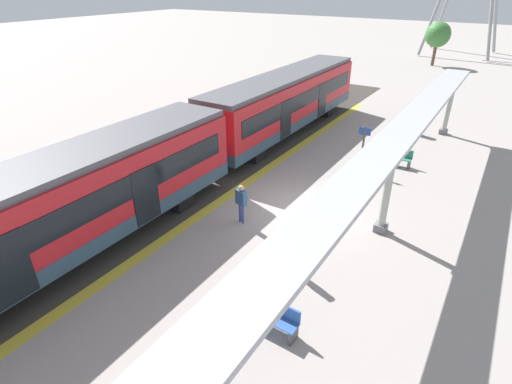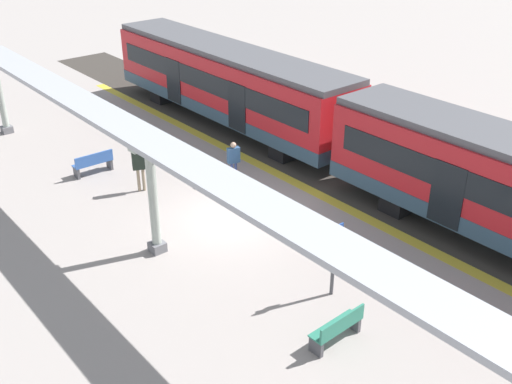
{
  "view_description": "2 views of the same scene",
  "coord_description": "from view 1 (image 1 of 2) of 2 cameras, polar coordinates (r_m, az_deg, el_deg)",
  "views": [
    {
      "loc": [
        5.8,
        -12.74,
        8.22
      ],
      "look_at": [
        -1.3,
        -1.51,
        1.14
      ],
      "focal_mm": 28.15,
      "sensor_mm": 36.0,
      "label": 1
    },
    {
      "loc": [
        10.73,
        13.95,
        10.08
      ],
      "look_at": [
        0.41,
        1.64,
        1.71
      ],
      "focal_mm": 42.81,
      "sensor_mm": 36.0,
      "label": 2
    }
  ],
  "objects": [
    {
      "name": "ground_plane",
      "position": [
        16.23,
        6.76,
        -2.6
      ],
      "size": [
        176.0,
        176.0,
        0.0
      ],
      "primitive_type": "plane",
      "color": "#9D948F"
    },
    {
      "name": "tactile_edge_strip",
      "position": [
        17.67,
        -2.81,
        0.3
      ],
      "size": [
        0.45,
        31.91,
        0.01
      ],
      "primitive_type": "cube",
      "color": "gold",
      "rests_on": "ground"
    },
    {
      "name": "trackbed",
      "position": [
        18.67,
        -7.41,
        1.69
      ],
      "size": [
        3.2,
        43.91,
        0.01
      ],
      "primitive_type": "cube",
      "color": "#38332D",
      "rests_on": "ground"
    },
    {
      "name": "train_near_carriage",
      "position": [
        13.9,
        -26.11,
        -2.44
      ],
      "size": [
        2.65,
        14.08,
        3.48
      ],
      "color": "red",
      "rests_on": "ground"
    },
    {
      "name": "train_far_carriage",
      "position": [
        24.04,
        4.21,
        12.57
      ],
      "size": [
        2.65,
        14.08,
        3.48
      ],
      "color": "red",
      "rests_on": "ground"
    },
    {
      "name": "canopy_pillar_second",
      "position": [
        14.68,
        18.18,
        0.55
      ],
      "size": [
        1.1,
        0.44,
        3.52
      ],
      "color": "slate",
      "rests_on": "ground"
    },
    {
      "name": "canopy_pillar_third",
      "position": [
        26.26,
        25.79,
        11.13
      ],
      "size": [
        1.1,
        0.44,
        3.52
      ],
      "color": "slate",
      "rests_on": "ground"
    },
    {
      "name": "canopy_beam",
      "position": [
        13.97,
        19.27,
        7.14
      ],
      "size": [
        1.2,
        25.63,
        0.16
      ],
      "primitive_type": "cube",
      "color": "#A8AAB2",
      "rests_on": "canopy_pillar_nearest"
    },
    {
      "name": "bench_near_end",
      "position": [
        10.97,
        2.36,
        -17.11
      ],
      "size": [
        1.51,
        0.49,
        0.86
      ],
      "color": "#305AA7",
      "rests_on": "ground"
    },
    {
      "name": "bench_mid_platform",
      "position": [
        21.07,
        19.29,
        4.75
      ],
      "size": [
        1.51,
        0.47,
        0.86
      ],
      "color": "#2C7D65",
      "rests_on": "ground"
    },
    {
      "name": "trash_bin",
      "position": [
        25.81,
        22.18,
        8.49
      ],
      "size": [
        0.48,
        0.48,
        0.94
      ],
      "primitive_type": "cylinder",
      "color": "#4E514B",
      "rests_on": "ground"
    },
    {
      "name": "platform_info_sign",
      "position": [
        19.74,
        14.99,
        6.64
      ],
      "size": [
        0.56,
        0.1,
        2.2
      ],
      "color": "#4C4C51",
      "rests_on": "ground"
    },
    {
      "name": "passenger_waiting_near_edge",
      "position": [
        14.88,
        -2.12,
        -1.07
      ],
      "size": [
        0.49,
        0.3,
        1.57
      ],
      "color": "#3A4A8D",
      "rests_on": "ground"
    },
    {
      "name": "passenger_by_the_benches",
      "position": [
        12.4,
        5.3,
        -7.16
      ],
      "size": [
        0.55,
        0.41,
        1.75
      ],
      "color": "gray",
      "rests_on": "ground"
    },
    {
      "name": "tree_left_background",
      "position": [
        48.45,
        24.44,
        19.66
      ],
      "size": [
        2.54,
        2.54,
        4.38
      ],
      "color": "brown",
      "rests_on": "ground"
    }
  ]
}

